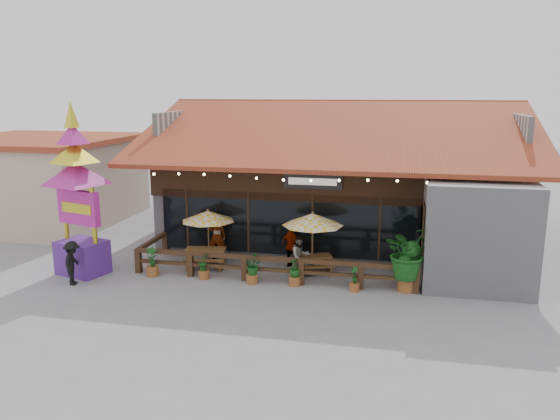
% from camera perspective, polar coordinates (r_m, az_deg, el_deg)
% --- Properties ---
extents(ground, '(100.00, 100.00, 0.00)m').
position_cam_1_polar(ground, '(19.21, 3.97, -7.37)').
color(ground, gray).
rests_on(ground, ground).
extents(restaurant_building, '(15.50, 14.73, 6.09)m').
position_cam_1_polar(restaurant_building, '(24.99, 6.82, 2.44)').
color(restaurant_building, '#A5A5AA').
rests_on(restaurant_building, ground).
extents(patio_railing, '(10.00, 2.60, 0.92)m').
position_cam_1_polar(patio_railing, '(19.19, -2.82, -5.44)').
color(patio_railing, '#422C17').
rests_on(patio_railing, ground).
extents(neighbor_building, '(8.40, 8.40, 4.22)m').
position_cam_1_polar(neighbor_building, '(29.94, -23.84, 2.97)').
color(neighbor_building, '#C5AA95').
rests_on(neighbor_building, ground).
extents(umbrella_left, '(2.04, 2.04, 2.15)m').
position_cam_1_polar(umbrella_left, '(20.60, -7.54, -0.65)').
color(umbrella_left, brown).
rests_on(umbrella_left, ground).
extents(umbrella_right, '(2.53, 2.53, 2.33)m').
position_cam_1_polar(umbrella_right, '(19.22, 3.44, -1.02)').
color(umbrella_right, brown).
rests_on(umbrella_right, ground).
extents(picnic_table_left, '(1.69, 1.53, 0.72)m').
position_cam_1_polar(picnic_table_left, '(20.62, -7.79, -4.65)').
color(picnic_table_left, brown).
rests_on(picnic_table_left, ground).
extents(picnic_table_right, '(1.68, 1.57, 0.66)m').
position_cam_1_polar(picnic_table_right, '(19.84, 3.43, -5.37)').
color(picnic_table_right, brown).
rests_on(picnic_table_right, ground).
extents(thai_sign_tower, '(3.03, 3.03, 6.61)m').
position_cam_1_polar(thai_sign_tower, '(20.34, -20.53, 3.14)').
color(thai_sign_tower, '#502484').
rests_on(thai_sign_tower, ground).
extents(tropical_plant, '(2.15, 2.12, 2.25)m').
position_cam_1_polar(tropical_plant, '(18.32, 13.23, -4.43)').
color(tropical_plant, brown).
rests_on(tropical_plant, ground).
extents(diner_a, '(0.70, 0.47, 1.90)m').
position_cam_1_polar(diner_a, '(21.34, -6.59, -2.73)').
color(diner_a, '#321D10').
rests_on(diner_a, ground).
extents(diner_b, '(0.96, 0.95, 1.57)m').
position_cam_1_polar(diner_b, '(19.21, 2.11, -4.88)').
color(diner_b, '#321D10').
rests_on(diner_b, ground).
extents(diner_c, '(1.04, 0.81, 1.65)m').
position_cam_1_polar(diner_c, '(20.34, 1.24, -3.78)').
color(diner_c, '#321D10').
rests_on(diner_c, ground).
extents(pedestrian, '(0.78, 1.09, 1.52)m').
position_cam_1_polar(pedestrian, '(19.87, -20.86, -5.20)').
color(pedestrian, black).
rests_on(pedestrian, ground).
extents(planter_a, '(0.44, 0.44, 1.08)m').
position_cam_1_polar(planter_a, '(20.02, -13.21, -5.49)').
color(planter_a, brown).
rests_on(planter_a, ground).
extents(planter_b, '(0.42, 0.44, 0.95)m').
position_cam_1_polar(planter_b, '(19.42, -7.97, -5.91)').
color(planter_b, brown).
rests_on(planter_b, ground).
extents(planter_c, '(0.80, 0.81, 1.01)m').
position_cam_1_polar(planter_c, '(18.75, -2.96, -6.04)').
color(planter_c, brown).
rests_on(planter_c, ground).
extents(planter_d, '(0.51, 0.51, 0.96)m').
position_cam_1_polar(planter_d, '(18.56, 1.54, -6.54)').
color(planter_d, brown).
rests_on(planter_d, ground).
extents(planter_e, '(0.35, 0.37, 0.85)m').
position_cam_1_polar(planter_e, '(18.27, 7.78, -7.32)').
color(planter_e, brown).
rests_on(planter_e, ground).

